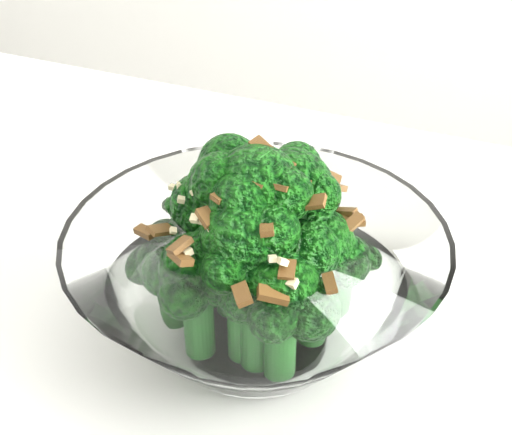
% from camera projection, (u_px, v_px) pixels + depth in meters
% --- Properties ---
extents(broccoli_dish, '(0.23, 0.23, 0.14)m').
position_uv_depth(broccoli_dish, '(256.00, 273.00, 0.43)').
color(broccoli_dish, white).
rests_on(broccoli_dish, table).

